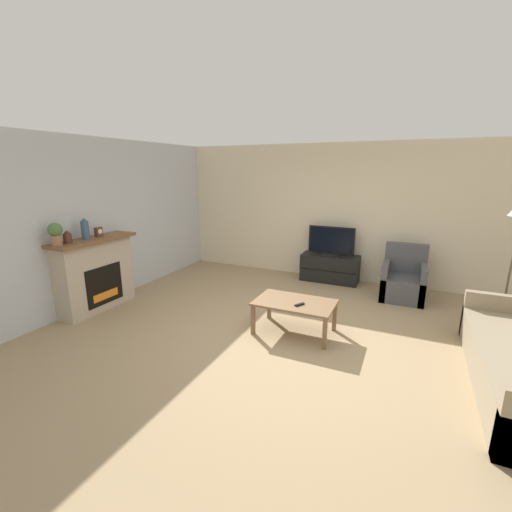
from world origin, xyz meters
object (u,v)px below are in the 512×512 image
(mantel_vase_left, at_px, (67,238))
(potted_plant, at_px, (55,233))
(tv, at_px, (331,242))
(mantel_vase_centre_left, at_px, (85,230))
(coffee_table, at_px, (295,305))
(tv_stand, at_px, (330,268))
(fireplace, at_px, (95,273))
(mantel_clock, at_px, (99,232))
(remote, at_px, (300,305))
(armchair, at_px, (403,281))

(mantel_vase_left, xyz_separation_m, potted_plant, (-0.00, -0.17, 0.10))
(potted_plant, relative_size, tv, 0.35)
(mantel_vase_centre_left, distance_m, coffee_table, 3.32)
(mantel_vase_centre_left, relative_size, tv_stand, 0.28)
(fireplace, bearing_deg, mantel_clock, 82.56)
(remote, bearing_deg, mantel_clock, -144.95)
(coffee_table, bearing_deg, mantel_vase_left, -163.49)
(fireplace, distance_m, potted_plant, 0.95)
(mantel_vase_centre_left, distance_m, tv_stand, 4.45)
(tv_stand, xyz_separation_m, remote, (0.17, -2.53, 0.19))
(tv_stand, relative_size, remote, 7.50)
(tv, bearing_deg, mantel_vase_left, -132.32)
(armchair, bearing_deg, mantel_clock, -151.20)
(mantel_vase_left, distance_m, coffee_table, 3.37)
(mantel_vase_left, xyz_separation_m, mantel_vase_centre_left, (-0.00, 0.30, 0.07))
(armchair, bearing_deg, remote, -119.31)
(mantel_vase_centre_left, xyz_separation_m, mantel_clock, (0.00, 0.24, -0.07))
(mantel_clock, xyz_separation_m, tv, (3.06, 2.82, -0.43))
(mantel_vase_left, height_order, tv_stand, mantel_vase_left)
(mantel_clock, bearing_deg, coffee_table, 7.06)
(potted_plant, height_order, coffee_table, potted_plant)
(fireplace, bearing_deg, remote, 7.45)
(potted_plant, bearing_deg, tv_stand, 49.09)
(mantel_vase_centre_left, relative_size, mantel_clock, 2.12)
(mantel_vase_left, relative_size, mantel_clock, 1.21)
(potted_plant, distance_m, tv, 4.70)
(remote, bearing_deg, tv_stand, 123.74)
(fireplace, distance_m, tv_stand, 4.28)
(remote, bearing_deg, mantel_vase_left, -135.66)
(tv_stand, xyz_separation_m, coffee_table, (0.07, -2.44, 0.13))
(mantel_vase_centre_left, bearing_deg, coffee_table, 11.27)
(mantel_vase_centre_left, distance_m, potted_plant, 0.47)
(tv, xyz_separation_m, armchair, (1.37, -0.38, -0.51))
(mantel_vase_left, bearing_deg, fireplace, 92.38)
(mantel_clock, height_order, coffee_table, mantel_clock)
(fireplace, height_order, potted_plant, potted_plant)
(tv_stand, relative_size, armchair, 1.21)
(mantel_vase_centre_left, height_order, mantel_clock, mantel_vase_centre_left)
(tv_stand, distance_m, remote, 2.55)
(mantel_vase_centre_left, distance_m, mantel_clock, 0.25)
(fireplace, height_order, mantel_vase_centre_left, mantel_vase_centre_left)
(potted_plant, distance_m, remote, 3.49)
(armchair, xyz_separation_m, coffee_table, (-1.30, -2.05, 0.10))
(potted_plant, relative_size, remote, 2.11)
(potted_plant, height_order, tv_stand, potted_plant)
(fireplace, distance_m, mantel_clock, 0.66)
(mantel_vase_centre_left, height_order, remote, mantel_vase_centre_left)
(fireplace, bearing_deg, mantel_vase_centre_left, -80.54)
(mantel_vase_centre_left, height_order, potted_plant, mantel_vase_centre_left)
(mantel_vase_left, bearing_deg, remote, 14.41)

